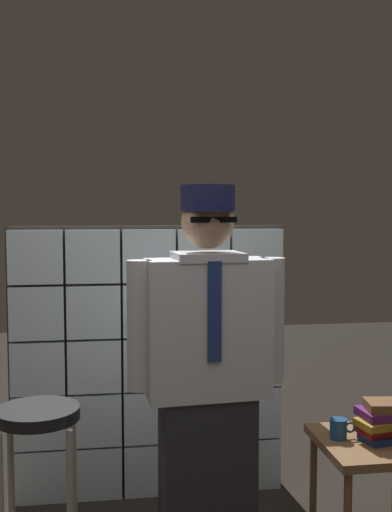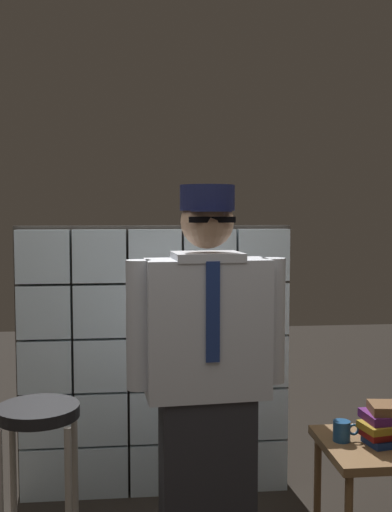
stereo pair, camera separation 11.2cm
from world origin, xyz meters
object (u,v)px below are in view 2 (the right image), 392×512
object	(u,v)px
standing_person	(207,380)
bar_stool	(39,455)
side_table	(379,458)
coffee_mug	(342,431)
book_stack	(388,423)

from	to	relation	value
standing_person	bar_stool	xyz separation A→B (m)	(-0.70, -0.01, -0.29)
side_table	coffee_mug	world-z (taller)	coffee_mug
standing_person	coffee_mug	size ratio (longest dim) A/B	13.62
side_table	bar_stool	bearing A→B (deg)	-174.86
bar_stool	standing_person	bearing A→B (deg)	0.79
side_table	standing_person	bearing A→B (deg)	-171.17
coffee_mug	bar_stool	bearing A→B (deg)	-172.63
bar_stool	side_table	xyz separation A→B (m)	(1.52, 0.14, -0.13)
standing_person	coffee_mug	world-z (taller)	standing_person
standing_person	book_stack	world-z (taller)	standing_person
book_stack	bar_stool	bearing A→B (deg)	-175.50
bar_stool	book_stack	distance (m)	1.56
side_table	book_stack	bearing A→B (deg)	-20.76
standing_person	side_table	size ratio (longest dim) A/B	3.19
book_stack	coffee_mug	xyz separation A→B (m)	(-0.20, 0.05, -0.05)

